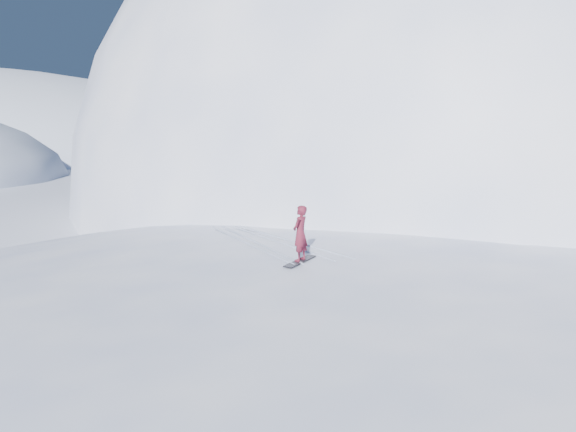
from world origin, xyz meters
The scene contains 8 objects.
ground centered at (0.00, 0.00, 0.00)m, with size 400.00×400.00×0.00m, color white.
near_ridge centered at (1.00, 3.00, 0.00)m, with size 36.00×28.00×4.80m, color white.
summit_peak centered at (22.00, 26.00, 0.00)m, with size 60.00×56.00×56.00m, color white.
peak_shoulder centered at (10.00, 20.00, 0.00)m, with size 28.00×24.00×18.00m, color white.
wind_bumps centered at (-0.56, 2.12, 0.00)m, with size 16.00×14.40×1.00m.
snowboard centered at (-0.54, 1.72, 2.41)m, with size 1.44×0.27×0.02m, color black.
snowboarder centered at (-0.54, 1.72, 3.19)m, with size 0.56×0.37×1.53m, color maroon.
board_tracks centered at (-0.66, 4.36, 2.42)m, with size 2.88×5.94×0.04m.
Camera 1 is at (-5.37, -11.00, 6.02)m, focal length 32.00 mm.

